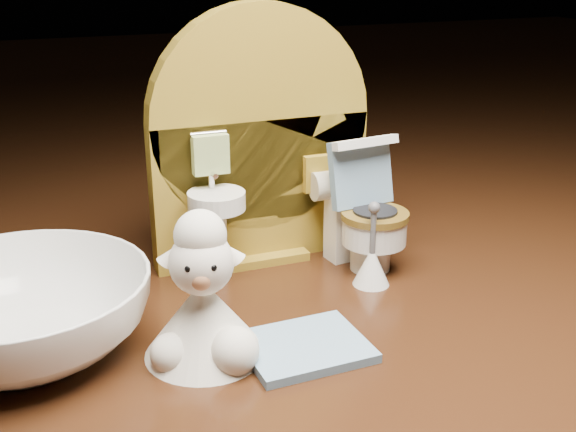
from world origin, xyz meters
The scene contains 6 objects.
backdrop_panel centered at (0.00, 0.06, 0.07)m, with size 0.13×0.05×0.15m.
toy_toilet centered at (0.05, 0.03, 0.03)m, with size 0.04×0.05×0.08m.
bath_mat centered at (-0.02, -0.05, 0.00)m, with size 0.06×0.05×0.00m, color #6F93B0.
toilet_brush centered at (0.04, 0.01, 0.01)m, with size 0.02×0.02×0.05m.
plush_lamb centered at (-0.06, -0.03, 0.03)m, with size 0.06×0.06×0.07m.
ceramic_bowl centered at (-0.14, 0.00, 0.02)m, with size 0.12×0.12×0.04m, color white.
Camera 1 is at (-0.13, -0.32, 0.18)m, focal length 45.00 mm.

